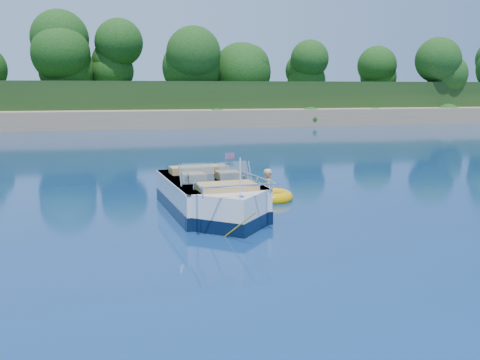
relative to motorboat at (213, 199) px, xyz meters
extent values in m
plane|color=#0B204D|center=(-1.50, -3.08, -0.40)|extent=(160.00, 160.00, 0.00)
cube|color=#8F7153|center=(-1.50, 34.92, 0.10)|extent=(170.00, 8.00, 2.00)
cube|color=#183314|center=(-1.50, 61.92, 0.60)|extent=(170.00, 56.00, 6.00)
cylinder|color=black|center=(-1.50, 38.92, 2.90)|extent=(0.44, 0.44, 3.60)
sphere|color=black|center=(-1.50, 38.92, 6.32)|extent=(5.94, 5.94, 5.94)
cylinder|color=black|center=(18.50, 36.92, 2.40)|extent=(0.44, 0.44, 2.60)
sphere|color=black|center=(18.50, 36.92, 4.87)|extent=(4.29, 4.29, 4.29)
cube|color=white|center=(-0.03, 0.41, -0.07)|extent=(2.49, 4.24, 1.13)
cube|color=white|center=(0.13, -1.51, -0.07)|extent=(2.15, 2.15, 1.13)
cube|color=black|center=(-0.03, 0.41, -0.22)|extent=(2.52, 4.28, 0.32)
cube|color=black|center=(0.13, -1.51, -0.22)|extent=(2.19, 2.19, 0.32)
cube|color=tan|center=(-0.06, 0.73, 0.25)|extent=(1.96, 2.99, 0.11)
cube|color=white|center=(-0.03, 0.41, 0.46)|extent=(2.53, 4.24, 0.06)
cube|color=black|center=(-0.22, 2.63, -0.02)|extent=(0.62, 0.43, 0.97)
cube|color=#8C9EA5|center=(-0.45, -0.38, 0.78)|extent=(0.85, 0.33, 0.52)
cube|color=#8C9EA5|center=(0.51, -0.30, 0.78)|extent=(0.88, 0.46, 0.52)
cube|color=tan|center=(-0.50, 0.10, 0.50)|extent=(0.64, 0.64, 0.43)
cube|color=tan|center=(0.47, 0.18, 0.50)|extent=(0.64, 0.64, 0.43)
cube|color=tan|center=(-0.13, 1.48, 0.50)|extent=(1.72, 0.73, 0.41)
cube|color=tan|center=(0.11, -1.31, 0.48)|extent=(1.48, 0.92, 0.37)
cylinder|color=white|center=(0.20, -2.33, 0.95)|extent=(0.03, 0.03, 0.92)
cube|color=red|center=(0.42, -0.31, 1.21)|extent=(0.24, 0.04, 0.15)
cube|color=silver|center=(0.20, -2.38, 0.53)|extent=(0.11, 0.07, 0.05)
cylinder|color=yellow|center=(0.07, -2.77, -0.02)|extent=(0.51, 1.07, 0.82)
torus|color=#EFAC03|center=(2.02, 1.40, -0.30)|extent=(1.72, 1.72, 0.37)
torus|color=#BB1E09|center=(2.02, 1.40, -0.28)|extent=(1.41, 1.41, 0.12)
imported|color=tan|center=(1.96, 1.33, -0.40)|extent=(0.45, 0.78, 1.45)
camera|label=1|loc=(-2.62, -13.85, 2.94)|focal=40.00mm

